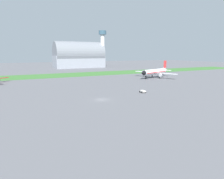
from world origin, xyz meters
TOP-DOWN VIEW (x-y plane):
  - ground_plane at (0.00, 0.00)m, footprint 600.00×600.00m
  - grass_taxiway_strip at (0.00, 81.05)m, footprint 360.00×28.00m
  - airplane_parked_jet_far at (53.99, 40.17)m, footprint 28.13×28.38m
  - baggage_cart_near_gate at (19.03, 3.67)m, footprint 1.98×2.54m
  - hangar_distant at (39.72, 148.98)m, footprint 51.49×24.40m
  - control_tower at (63.94, 141.68)m, footprint 8.00×8.00m

SIDE VIEW (x-z plane):
  - ground_plane at x=0.00m, z-range 0.00..0.00m
  - grass_taxiway_strip at x=0.00m, z-range 0.00..0.08m
  - baggage_cart_near_gate at x=19.03m, z-range 0.12..1.02m
  - airplane_parked_jet_far at x=53.99m, z-range -1.45..8.91m
  - hangar_distant at x=39.72m, z-range -1.44..25.65m
  - control_tower at x=63.94m, z-range 3.34..41.89m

